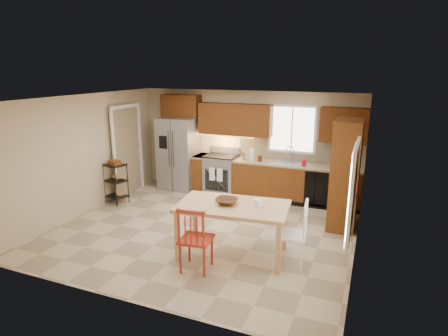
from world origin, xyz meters
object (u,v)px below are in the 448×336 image
at_px(soap_bottle, 304,162).
at_px(chair_white, 291,233).
at_px(table_bowl, 226,204).
at_px(table_jar, 258,204).
at_px(dining_table, 233,230).
at_px(bar_stool, 120,188).
at_px(range_stove, 221,174).
at_px(pantry, 345,174).
at_px(utility_cart, 116,183).
at_px(refrigerator, 179,153).
at_px(chair_red, 196,238).
at_px(fire_extinguisher, 353,189).

height_order(soap_bottle, chair_white, soap_bottle).
height_order(chair_white, table_bowl, chair_white).
bearing_deg(table_jar, soap_bottle, 85.07).
distance_m(dining_table, table_jar, 0.63).
bearing_deg(bar_stool, range_stove, 48.84).
distance_m(pantry, utility_cart, 5.00).
distance_m(dining_table, chair_white, 0.96).
bearing_deg(pantry, refrigerator, 167.38).
xyz_separation_m(dining_table, table_jar, (0.39, 0.11, 0.48)).
height_order(chair_red, table_bowl, chair_red).
distance_m(range_stove, table_bowl, 3.22).
distance_m(range_stove, fire_extinguisher, 3.83).
distance_m(table_jar, bar_stool, 4.02).
bearing_deg(dining_table, utility_cart, 152.38).
distance_m(soap_bottle, table_bowl, 2.93).
bearing_deg(soap_bottle, dining_table, -102.41).
height_order(dining_table, table_bowl, table_bowl).
xyz_separation_m(pantry, utility_cart, (-4.93, -0.62, -0.57)).
relative_size(dining_table, utility_cart, 1.87).
distance_m(dining_table, utility_cart, 3.61).
bearing_deg(table_bowl, dining_table, 0.00).
distance_m(refrigerator, fire_extinguisher, 4.76).
bearing_deg(dining_table, table_jar, 9.83).
bearing_deg(chair_red, soap_bottle, 68.28).
bearing_deg(pantry, chair_red, -126.63).
bearing_deg(chair_red, dining_table, 55.59).
distance_m(range_stove, pantry, 3.19).
xyz_separation_m(fire_extinguisher, dining_table, (-1.77, -0.89, -0.67)).
bearing_deg(pantry, range_stove, 161.71).
relative_size(range_stove, fire_extinguisher, 2.56).
distance_m(soap_bottle, chair_white, 2.85).
xyz_separation_m(range_stove, fire_extinguisher, (3.18, -2.04, 0.64)).
height_order(chair_red, utility_cart, chair_red).
relative_size(dining_table, chair_white, 1.70).
bearing_deg(table_jar, table_bowl, -167.47).
relative_size(soap_bottle, fire_extinguisher, 0.53).
xyz_separation_m(pantry, fire_extinguisher, (0.20, -1.05, 0.05)).
bearing_deg(soap_bottle, chair_red, -105.61).
distance_m(refrigerator, utility_cart, 1.79).
bearing_deg(soap_bottle, table_jar, -94.93).
height_order(range_stove, pantry, pantry).
bearing_deg(chair_red, table_bowl, 63.72).
height_order(refrigerator, bar_stool, refrigerator).
bearing_deg(range_stove, chair_white, -50.66).
bearing_deg(fire_extinguisher, table_jar, -150.70).
height_order(dining_table, bar_stool, dining_table).
distance_m(soap_bottle, table_jar, 2.74).
xyz_separation_m(chair_red, table_jar, (0.74, 0.76, 0.39)).
relative_size(chair_red, table_jar, 6.04).
bearing_deg(range_stove, soap_bottle, -2.40).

